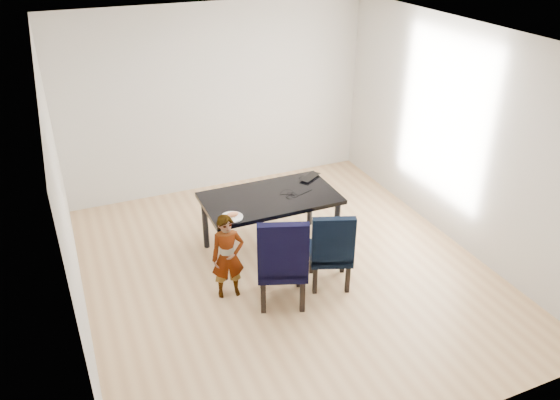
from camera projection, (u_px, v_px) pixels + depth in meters
name	position (u px, v px, depth m)	size (l,w,h in m)	color
floor	(287.00, 271.00, 6.45)	(4.50, 5.00, 0.01)	tan
ceiling	(288.00, 37.00, 5.16)	(4.50, 5.00, 0.01)	white
wall_back	(217.00, 100.00, 7.83)	(4.50, 0.01, 2.70)	silver
wall_front	(433.00, 306.00, 3.78)	(4.50, 0.01, 2.70)	silver
wall_left	(64.00, 207.00, 5.02)	(0.01, 5.00, 2.70)	white
wall_right	(458.00, 136.00, 6.58)	(0.01, 5.00, 2.70)	white
dining_table	(270.00, 223.00, 6.67)	(1.60, 0.90, 0.75)	black
chair_left	(282.00, 258.00, 5.73)	(0.52, 0.54, 1.08)	black
chair_right	(330.00, 247.00, 6.03)	(0.46, 0.48, 0.95)	black
child	(228.00, 257.00, 5.83)	(0.36, 0.24, 0.98)	orange
plate	(232.00, 217.00, 6.05)	(0.25, 0.25, 0.01)	silver
sandwich	(233.00, 214.00, 6.03)	(0.14, 0.07, 0.06)	#CB7648
laptop	(307.00, 176.00, 6.95)	(0.32, 0.21, 0.03)	black
cable_tangle	(292.00, 196.00, 6.49)	(0.14, 0.14, 0.01)	black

